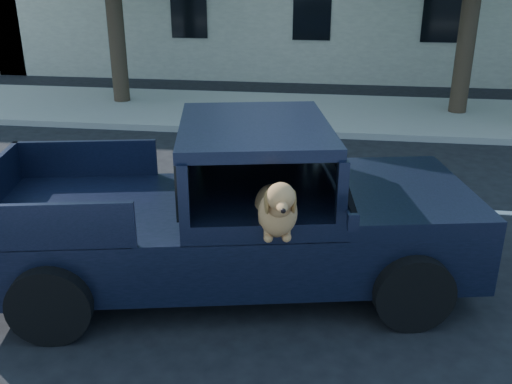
% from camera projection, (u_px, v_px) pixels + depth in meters
% --- Properties ---
extents(ground, '(120.00, 120.00, 0.00)m').
position_uv_depth(ground, '(159.00, 309.00, 6.58)').
color(ground, black).
rests_on(ground, ground).
extents(far_sidewalk, '(60.00, 4.00, 0.15)m').
position_uv_depth(far_sidewalk, '(263.00, 111.00, 15.00)').
color(far_sidewalk, gray).
rests_on(far_sidewalk, ground).
extents(lane_stripes, '(21.60, 0.14, 0.01)m').
position_uv_depth(lane_stripes, '(337.00, 204.00, 9.44)').
color(lane_stripes, silver).
rests_on(lane_stripes, ground).
extents(pickup_truck, '(5.99, 3.40, 2.03)m').
position_uv_depth(pickup_truck, '(225.00, 231.00, 6.91)').
color(pickup_truck, black).
rests_on(pickup_truck, ground).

